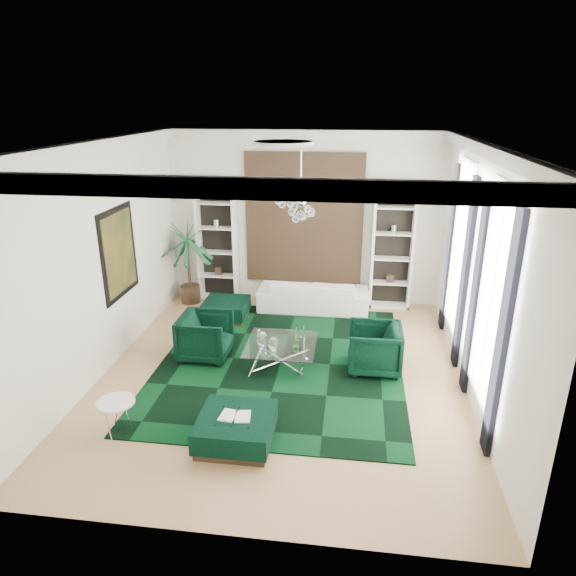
# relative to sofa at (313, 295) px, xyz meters

# --- Properties ---
(floor) EXTENTS (6.00, 7.00, 0.02)m
(floor) POSITION_rel_sofa_xyz_m (-0.29, -2.90, -0.36)
(floor) COLOR tan
(floor) RESTS_ON ground
(ceiling) EXTENTS (6.00, 7.00, 0.02)m
(ceiling) POSITION_rel_sofa_xyz_m (-0.29, -2.90, 3.46)
(ceiling) COLOR white
(ceiling) RESTS_ON ground
(wall_back) EXTENTS (6.00, 0.02, 3.80)m
(wall_back) POSITION_rel_sofa_xyz_m (-0.29, 0.61, 1.55)
(wall_back) COLOR white
(wall_back) RESTS_ON ground
(wall_front) EXTENTS (6.00, 0.02, 3.80)m
(wall_front) POSITION_rel_sofa_xyz_m (-0.29, -6.41, 1.55)
(wall_front) COLOR white
(wall_front) RESTS_ON ground
(wall_left) EXTENTS (0.02, 7.00, 3.80)m
(wall_left) POSITION_rel_sofa_xyz_m (-3.30, -2.90, 1.55)
(wall_left) COLOR white
(wall_left) RESTS_ON ground
(wall_right) EXTENTS (0.02, 7.00, 3.80)m
(wall_right) POSITION_rel_sofa_xyz_m (2.72, -2.90, 1.55)
(wall_right) COLOR white
(wall_right) RESTS_ON ground
(crown_molding) EXTENTS (6.00, 7.00, 0.18)m
(crown_molding) POSITION_rel_sofa_xyz_m (-0.29, -2.90, 3.35)
(crown_molding) COLOR white
(crown_molding) RESTS_ON ceiling
(ceiling_medallion) EXTENTS (0.90, 0.90, 0.05)m
(ceiling_medallion) POSITION_rel_sofa_xyz_m (-0.29, -2.60, 3.42)
(ceiling_medallion) COLOR white
(ceiling_medallion) RESTS_ON ceiling
(tapestry) EXTENTS (2.50, 0.06, 2.80)m
(tapestry) POSITION_rel_sofa_xyz_m (-0.29, 0.56, 1.55)
(tapestry) COLOR black
(tapestry) RESTS_ON wall_back
(shelving_left) EXTENTS (0.90, 0.38, 2.80)m
(shelving_left) POSITION_rel_sofa_xyz_m (-2.24, 0.41, 1.05)
(shelving_left) COLOR white
(shelving_left) RESTS_ON floor
(shelving_right) EXTENTS (0.90, 0.38, 2.80)m
(shelving_right) POSITION_rel_sofa_xyz_m (1.66, 0.41, 1.05)
(shelving_right) COLOR white
(shelving_right) RESTS_ON floor
(painting) EXTENTS (0.04, 1.30, 1.60)m
(painting) POSITION_rel_sofa_xyz_m (-3.26, -2.30, 1.50)
(painting) COLOR black
(painting) RESTS_ON wall_left
(window_near) EXTENTS (0.03, 1.10, 2.90)m
(window_near) POSITION_rel_sofa_xyz_m (2.70, -3.80, 1.55)
(window_near) COLOR white
(window_near) RESTS_ON wall_right
(curtain_near_a) EXTENTS (0.07, 0.30, 3.25)m
(curtain_near_a) POSITION_rel_sofa_xyz_m (2.67, -4.58, 1.30)
(curtain_near_a) COLOR black
(curtain_near_a) RESTS_ON floor
(curtain_near_b) EXTENTS (0.07, 0.30, 3.25)m
(curtain_near_b) POSITION_rel_sofa_xyz_m (2.67, -3.02, 1.30)
(curtain_near_b) COLOR black
(curtain_near_b) RESTS_ON floor
(window_far) EXTENTS (0.03, 1.10, 2.90)m
(window_far) POSITION_rel_sofa_xyz_m (2.70, -1.40, 1.55)
(window_far) COLOR white
(window_far) RESTS_ON wall_right
(curtain_far_a) EXTENTS (0.07, 0.30, 3.25)m
(curtain_far_a) POSITION_rel_sofa_xyz_m (2.67, -2.18, 1.30)
(curtain_far_a) COLOR black
(curtain_far_a) RESTS_ON floor
(curtain_far_b) EXTENTS (0.07, 0.30, 3.25)m
(curtain_far_b) POSITION_rel_sofa_xyz_m (2.67, -0.62, 1.30)
(curtain_far_b) COLOR black
(curtain_far_b) RESTS_ON floor
(rug) EXTENTS (4.20, 5.00, 0.02)m
(rug) POSITION_rel_sofa_xyz_m (-0.36, -2.50, -0.34)
(rug) COLOR black
(rug) RESTS_ON floor
(sofa) EXTENTS (2.39, 0.94, 0.70)m
(sofa) POSITION_rel_sofa_xyz_m (0.00, 0.00, 0.00)
(sofa) COLOR white
(sofa) RESTS_ON floor
(armchair_left) EXTENTS (0.89, 0.87, 0.81)m
(armchair_left) POSITION_rel_sofa_xyz_m (-1.73, -2.48, 0.06)
(armchair_left) COLOR black
(armchair_left) RESTS_ON floor
(armchair_right) EXTENTS (0.89, 0.87, 0.81)m
(armchair_right) POSITION_rel_sofa_xyz_m (1.25, -2.57, 0.06)
(armchair_right) COLOR black
(armchair_right) RESTS_ON floor
(coffee_table) EXTENTS (1.20, 1.20, 0.41)m
(coffee_table) POSITION_rel_sofa_xyz_m (-0.34, -2.62, -0.14)
(coffee_table) COLOR white
(coffee_table) RESTS_ON floor
(ottoman_side) EXTENTS (0.90, 0.90, 0.40)m
(ottoman_side) POSITION_rel_sofa_xyz_m (-1.80, -0.74, -0.15)
(ottoman_side) COLOR black
(ottoman_side) RESTS_ON floor
(ottoman_front) EXTENTS (1.00, 1.00, 0.40)m
(ottoman_front) POSITION_rel_sofa_xyz_m (-0.64, -4.82, -0.15)
(ottoman_front) COLOR black
(ottoman_front) RESTS_ON floor
(book) EXTENTS (0.42, 0.28, 0.03)m
(book) POSITION_rel_sofa_xyz_m (-0.64, -4.82, 0.07)
(book) COLOR white
(book) RESTS_ON ottoman_front
(side_table) EXTENTS (0.52, 0.52, 0.50)m
(side_table) POSITION_rel_sofa_xyz_m (-2.31, -4.84, -0.10)
(side_table) COLOR white
(side_table) RESTS_ON floor
(palm) EXTENTS (1.50, 1.50, 2.40)m
(palm) POSITION_rel_sofa_xyz_m (-2.83, 0.07, 0.85)
(palm) COLOR #19572D
(palm) RESTS_ON floor
(chandelier) EXTENTS (0.80, 0.80, 0.72)m
(chandelier) POSITION_rel_sofa_xyz_m (-0.05, -2.36, 2.50)
(chandelier) COLOR white
(chandelier) RESTS_ON ceiling
(table_plant) EXTENTS (0.13, 0.11, 0.24)m
(table_plant) POSITION_rel_sofa_xyz_m (-0.04, -2.87, 0.18)
(table_plant) COLOR #19572D
(table_plant) RESTS_ON coffee_table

